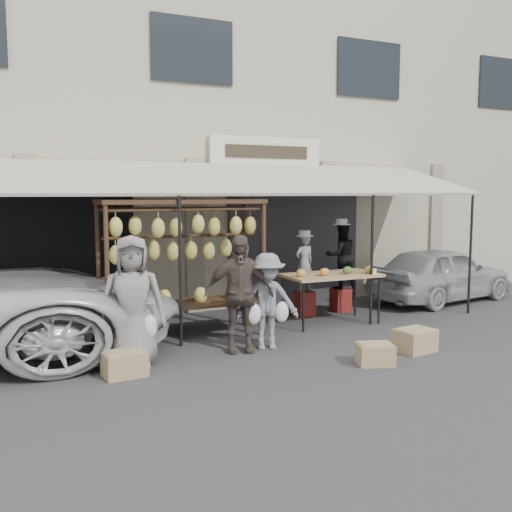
{
  "coord_description": "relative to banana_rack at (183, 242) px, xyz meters",
  "views": [
    {
      "loc": [
        -3.47,
        -7.09,
        2.34
      ],
      "look_at": [
        0.37,
        1.4,
        1.3
      ],
      "focal_mm": 40.0,
      "sensor_mm": 36.0,
      "label": 1
    }
  ],
  "objects": [
    {
      "name": "awning",
      "position": [
        0.83,
        0.7,
        1.01
      ],
      "size": [
        10.0,
        2.35,
        2.92
      ],
      "color": "#BBB69C",
      "rests_on": "ground_plane"
    },
    {
      "name": "stool_left",
      "position": [
        2.59,
        0.7,
        -1.33
      ],
      "size": [
        0.35,
        0.35,
        0.47
      ],
      "primitive_type": "cube",
      "rotation": [
        0.0,
        0.0,
        -0.04
      ],
      "color": "maroon",
      "rests_on": "ground_plane"
    },
    {
      "name": "vendor_left",
      "position": [
        2.59,
        0.7,
        -0.55
      ],
      "size": [
        0.43,
        0.31,
        1.08
      ],
      "primitive_type": "imported",
      "rotation": [
        0.0,
        0.0,
        3.27
      ],
      "color": "gray",
      "rests_on": "stool_left"
    },
    {
      "name": "sedan",
      "position": [
        5.99,
        0.76,
        -0.96
      ],
      "size": [
        3.72,
        2.02,
        1.2
      ],
      "primitive_type": "imported",
      "rotation": [
        0.0,
        0.0,
        1.75
      ],
      "color": "#A9AAAF",
      "rests_on": "ground_plane"
    },
    {
      "name": "customer_mid",
      "position": [
        0.52,
        -1.05,
        -0.69
      ],
      "size": [
        1.1,
        0.72,
        1.74
      ],
      "primitive_type": "imported",
      "rotation": [
        0.0,
        0.0,
        -0.31
      ],
      "color": "#4C3F39",
      "rests_on": "ground_plane"
    },
    {
      "name": "crate_near_a",
      "position": [
        1.96,
        -2.43,
        -1.42
      ],
      "size": [
        0.57,
        0.5,
        0.29
      ],
      "primitive_type": "cube",
      "rotation": [
        0.0,
        0.0,
        -0.33
      ],
      "color": "tan",
      "rests_on": "ground_plane"
    },
    {
      "name": "customer_left",
      "position": [
        -1.08,
        -1.2,
        -0.67
      ],
      "size": [
        0.97,
        0.73,
        1.78
      ],
      "primitive_type": "imported",
      "rotation": [
        0.0,
        0.0,
        -0.2
      ],
      "color": "gray",
      "rests_on": "ground_plane"
    },
    {
      "name": "shophouse",
      "position": [
        0.82,
        4.92,
        2.08
      ],
      "size": [
        24.0,
        6.15,
        7.3
      ],
      "color": "#B8AC90",
      "rests_on": "ground_plane"
    },
    {
      "name": "vendor_right",
      "position": [
        3.46,
        0.76,
        -0.46
      ],
      "size": [
        0.7,
        0.59,
        1.3
      ],
      "primitive_type": "imported",
      "rotation": [
        0.0,
        0.0,
        2.98
      ],
      "color": "black",
      "rests_on": "stool_right"
    },
    {
      "name": "crate_near_b",
      "position": [
        2.87,
        -2.15,
        -1.39
      ],
      "size": [
        0.62,
        0.52,
        0.34
      ],
      "primitive_type": "cube",
      "rotation": [
        0.0,
        0.0,
        0.17
      ],
      "color": "tan",
      "rests_on": "ground_plane"
    },
    {
      "name": "produce_table",
      "position": [
        2.71,
        -0.1,
        -0.7
      ],
      "size": [
        1.7,
        0.9,
        1.04
      ],
      "color": "tan",
      "rests_on": "ground_plane"
    },
    {
      "name": "customer_right",
      "position": [
        0.96,
        -1.1,
        -0.84
      ],
      "size": [
        1.05,
        0.8,
        1.45
      ],
      "primitive_type": "imported",
      "rotation": [
        0.0,
        0.0,
        -0.31
      ],
      "color": "slate",
      "rests_on": "ground_plane"
    },
    {
      "name": "ground_plane",
      "position": [
        0.82,
        -1.58,
        -1.56
      ],
      "size": [
        90.0,
        90.0,
        0.0
      ],
      "primitive_type": "plane",
      "color": "#2D2D30"
    },
    {
      "name": "stool_right",
      "position": [
        3.46,
        0.76,
        -1.34
      ],
      "size": [
        0.36,
        0.36,
        0.46
      ],
      "primitive_type": "cube",
      "rotation": [
        0.0,
        0.0,
        -0.12
      ],
      "color": "maroon",
      "rests_on": "ground_plane"
    },
    {
      "name": "banana_rack",
      "position": [
        0.0,
        0.0,
        0.0
      ],
      "size": [
        2.6,
        0.9,
        2.24
      ],
      "color": "#301D11",
      "rests_on": "ground_plane"
    },
    {
      "name": "crate_far",
      "position": [
        -1.26,
        -1.51,
        -1.41
      ],
      "size": [
        0.56,
        0.45,
        0.32
      ],
      "primitive_type": "cube",
      "rotation": [
        0.0,
        0.0,
        0.1
      ],
      "color": "tan",
      "rests_on": "ground_plane"
    }
  ]
}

